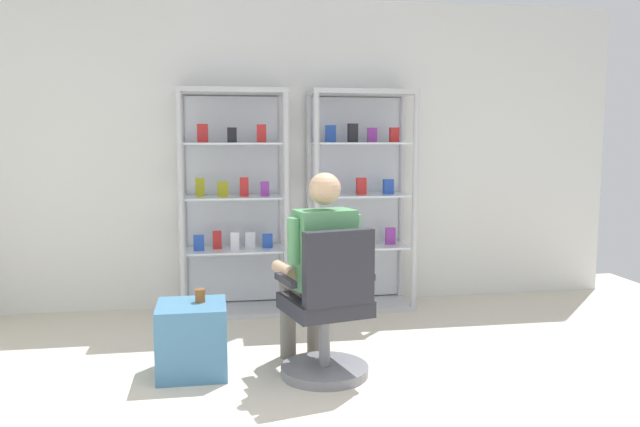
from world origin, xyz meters
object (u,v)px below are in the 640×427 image
at_px(display_cabinet_left, 233,201).
at_px(office_chair, 328,317).
at_px(storage_crate, 192,339).
at_px(display_cabinet_right, 359,198).
at_px(seated_shopkeeper, 318,262).
at_px(tea_glass, 200,296).

bearing_deg(display_cabinet_left, office_chair, -72.54).
distance_m(display_cabinet_left, storage_crate, 1.64).
distance_m(display_cabinet_left, display_cabinet_right, 1.10).
bearing_deg(office_chair, seated_shopkeeper, 103.45).
bearing_deg(display_cabinet_left, display_cabinet_right, -0.00).
xyz_separation_m(office_chair, seated_shopkeeper, (-0.04, 0.16, 0.32)).
distance_m(display_cabinet_right, office_chair, 1.85).
relative_size(display_cabinet_right, office_chair, 1.98).
bearing_deg(display_cabinet_left, seated_shopkeeper, -72.13).
distance_m(display_cabinet_left, seated_shopkeeper, 1.59).
xyz_separation_m(display_cabinet_right, office_chair, (-0.58, -1.66, -0.57)).
xyz_separation_m(storage_crate, tea_glass, (0.06, 0.04, 0.27)).
bearing_deg(tea_glass, display_cabinet_left, 79.29).
distance_m(display_cabinet_left, office_chair, 1.83).
xyz_separation_m(seated_shopkeeper, tea_glass, (-0.75, 0.10, -0.21)).
height_order(office_chair, tea_glass, office_chair).
relative_size(office_chair, tea_glass, 11.43).
bearing_deg(tea_glass, office_chair, -18.34).
height_order(seated_shopkeeper, storage_crate, seated_shopkeeper).
bearing_deg(display_cabinet_right, storage_crate, -134.69).
distance_m(display_cabinet_right, tea_glass, 2.01).
height_order(display_cabinet_right, seated_shopkeeper, display_cabinet_right).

